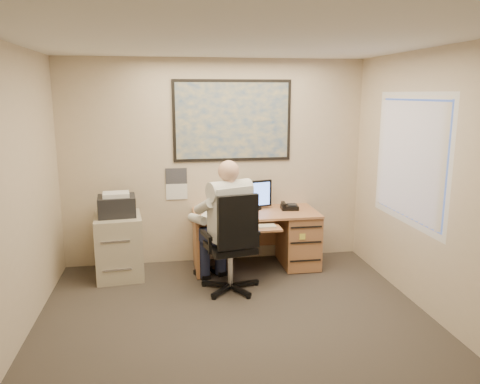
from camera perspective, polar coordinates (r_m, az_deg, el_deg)
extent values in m
cube|color=#363029|center=(4.53, 0.33, -17.85)|extent=(4.00, 4.50, 0.00)
cube|color=white|center=(3.96, 0.38, 18.42)|extent=(4.00, 4.50, 0.00)
cube|color=beige|center=(6.23, -3.05, 3.60)|extent=(4.00, 0.00, 2.70)
cube|color=beige|center=(1.97, 11.54, -15.57)|extent=(4.00, 0.00, 2.70)
cube|color=beige|center=(4.78, 24.71, -0.05)|extent=(0.00, 4.50, 2.70)
cube|color=#BA7C50|center=(6.06, 1.94, -2.57)|extent=(1.60, 0.75, 0.03)
cube|color=#B8794B|center=(6.29, 7.08, -5.65)|extent=(0.45, 0.70, 0.70)
cube|color=#B8794B|center=(6.07, -5.38, -6.28)|extent=(0.04, 0.70, 0.70)
cube|color=#B8794B|center=(6.46, 1.34, -4.26)|extent=(1.55, 0.03, 0.55)
cylinder|color=black|center=(6.20, 1.78, -2.00)|extent=(0.19, 0.19, 0.02)
cube|color=black|center=(6.13, 1.83, -0.25)|extent=(0.46, 0.15, 0.35)
cube|color=#5B89F9|center=(6.11, 1.88, -0.30)|extent=(0.41, 0.11, 0.30)
cube|color=#BA7C50|center=(5.64, 2.20, -4.46)|extent=(0.55, 0.30, 0.02)
cube|color=beige|center=(5.64, 2.20, -4.23)|extent=(0.43, 0.14, 0.02)
cube|color=black|center=(6.21, 6.04, -1.86)|extent=(0.24, 0.22, 0.06)
cylinder|color=silver|center=(5.85, 0.63, -2.03)|extent=(0.08, 0.08, 0.18)
cylinder|color=white|center=(6.00, -1.22, -2.04)|extent=(0.08, 0.08, 0.10)
cube|color=white|center=(5.99, -2.30, -2.51)|extent=(0.60, 0.56, 0.02)
cube|color=#1E4C93|center=(6.18, -0.92, 8.67)|extent=(1.56, 0.03, 1.06)
cube|color=white|center=(6.23, -7.75, 0.99)|extent=(0.28, 0.01, 0.42)
cube|color=#B7AD93|center=(6.06, -14.53, -6.37)|extent=(0.62, 0.72, 0.78)
cube|color=black|center=(5.92, -14.79, -1.65)|extent=(0.48, 0.43, 0.24)
cube|color=white|center=(5.87, -14.88, -0.30)|extent=(0.34, 0.28, 0.05)
cylinder|color=silver|center=(5.51, -1.18, -9.11)|extent=(0.07, 0.07, 0.44)
cube|color=black|center=(5.42, -1.19, -6.73)|extent=(0.60, 0.60, 0.08)
cube|color=black|center=(5.08, -1.40, -3.76)|extent=(0.47, 0.16, 0.60)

